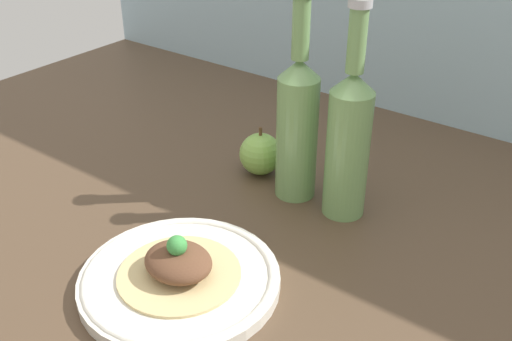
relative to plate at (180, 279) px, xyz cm
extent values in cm
cube|color=brown|center=(8.67, 13.33, -3.06)|extent=(180.00, 110.00, 4.00)
cylinder|color=silver|center=(0.00, 0.00, -0.23)|extent=(25.46, 25.46, 1.66)
torus|color=silver|center=(0.00, 0.00, 0.35)|extent=(24.59, 24.59, 1.16)
cylinder|color=#D6BC7F|center=(0.00, 0.00, 0.80)|extent=(15.59, 15.59, 0.40)
ellipsoid|color=brown|center=(0.00, 0.00, 2.75)|extent=(9.00, 7.65, 3.49)
sphere|color=green|center=(0.00, 0.00, 5.26)|extent=(2.56, 2.56, 2.56)
cylinder|color=#729E5B|center=(-0.55, 27.22, 8.60)|extent=(6.31, 6.31, 19.32)
cone|color=#729E5B|center=(-0.55, 27.22, 19.68)|extent=(6.31, 6.31, 2.84)
cylinder|color=#729E5B|center=(-0.55, 27.22, 25.44)|extent=(2.52, 2.52, 8.68)
cylinder|color=#729E5B|center=(8.09, 27.22, 8.60)|extent=(6.31, 6.31, 19.32)
cone|color=#729E5B|center=(8.09, 27.22, 19.68)|extent=(6.31, 6.31, 2.84)
cylinder|color=#729E5B|center=(8.09, 27.22, 25.44)|extent=(2.52, 2.52, 8.68)
cylinder|color=#B7B7BC|center=(8.09, 27.22, 30.39)|extent=(3.15, 3.15, 1.20)
sphere|color=#84B74C|center=(-8.75, 29.13, 2.46)|extent=(7.03, 7.03, 7.03)
cylinder|color=brown|center=(-8.75, 29.13, 6.53)|extent=(0.56, 0.56, 1.58)
camera|label=1|loc=(42.63, -41.14, 49.64)|focal=42.00mm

